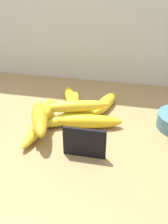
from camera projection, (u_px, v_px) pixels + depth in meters
counter_top at (62, 135)px, 77.94cm from camera, size 110.00×76.00×3.00cm
chalkboard_sign at (84, 144)px, 65.76cm from camera, size 11.00×1.80×8.40cm
banana_0 at (40, 127)px, 76.04cm from camera, size 5.45×21.00×3.44cm
banana_1 at (105, 104)px, 87.26cm from camera, size 8.50×16.08×4.09cm
banana_2 at (72, 99)px, 90.35cm from camera, size 11.07×17.67×3.80cm
banana_3 at (70, 107)px, 85.81cm from camera, size 5.35×21.17×3.88cm
banana_4 at (87, 121)px, 77.97cm from camera, size 21.18×7.71×4.12cm
banana_5 at (72, 117)px, 80.18cm from camera, size 17.92×15.54×3.82cm
banana_6 at (76, 106)px, 78.68cm from camera, size 20.86×9.83×3.50cm
banana_7 at (44, 114)px, 75.27cm from camera, size 3.80×17.58×3.68cm
banana_8 at (39, 118)px, 72.89cm from camera, size 11.04×18.29×4.36cm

